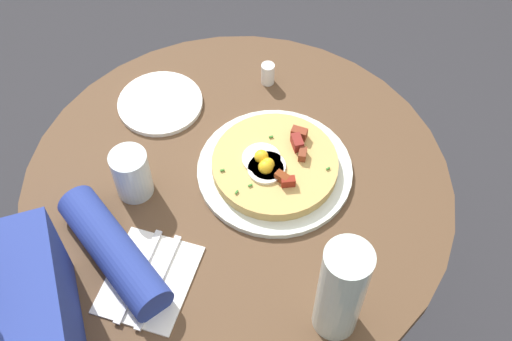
{
  "coord_description": "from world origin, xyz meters",
  "views": [
    {
      "loc": [
        0.18,
        0.65,
        1.71
      ],
      "look_at": [
        -0.04,
        -0.0,
        0.77
      ],
      "focal_mm": 44.02,
      "sensor_mm": 36.0,
      "label": 1
    }
  ],
  "objects_px": {
    "fork": "(139,275)",
    "dining_table": "(239,231)",
    "pizza_plate": "(275,170)",
    "knife": "(159,281)",
    "breakfast_pizza": "(274,164)",
    "salt_shaker": "(268,74)",
    "water_glass": "(132,174)",
    "bread_plate": "(160,103)",
    "water_bottle": "(341,291)"
  },
  "relations": [
    {
      "from": "fork",
      "to": "breakfast_pizza",
      "type": "bearing_deg",
      "value": 150.75
    },
    {
      "from": "breakfast_pizza",
      "to": "fork",
      "type": "bearing_deg",
      "value": 25.32
    },
    {
      "from": "breakfast_pizza",
      "to": "water_bottle",
      "type": "xyz_separation_m",
      "value": [
        0.01,
        0.31,
        0.08
      ]
    },
    {
      "from": "dining_table",
      "to": "water_glass",
      "type": "relative_size",
      "value": 8.06
    },
    {
      "from": "dining_table",
      "to": "bread_plate",
      "type": "relative_size",
      "value": 4.64
    },
    {
      "from": "water_bottle",
      "to": "salt_shaker",
      "type": "distance_m",
      "value": 0.55
    },
    {
      "from": "fork",
      "to": "bread_plate",
      "type": "bearing_deg",
      "value": -162.83
    },
    {
      "from": "breakfast_pizza",
      "to": "knife",
      "type": "distance_m",
      "value": 0.3
    },
    {
      "from": "dining_table",
      "to": "bread_plate",
      "type": "xyz_separation_m",
      "value": [
        0.09,
        -0.24,
        0.18
      ]
    },
    {
      "from": "fork",
      "to": "water_glass",
      "type": "relative_size",
      "value": 1.8
    },
    {
      "from": "fork",
      "to": "dining_table",
      "type": "bearing_deg",
      "value": 157.77
    },
    {
      "from": "pizza_plate",
      "to": "salt_shaker",
      "type": "distance_m",
      "value": 0.24
    },
    {
      "from": "dining_table",
      "to": "knife",
      "type": "relative_size",
      "value": 4.48
    },
    {
      "from": "water_glass",
      "to": "salt_shaker",
      "type": "height_order",
      "value": "water_glass"
    },
    {
      "from": "bread_plate",
      "to": "water_bottle",
      "type": "relative_size",
      "value": 0.82
    },
    {
      "from": "pizza_plate",
      "to": "fork",
      "type": "height_order",
      "value": "pizza_plate"
    },
    {
      "from": "bread_plate",
      "to": "salt_shaker",
      "type": "relative_size",
      "value": 3.59
    },
    {
      "from": "breakfast_pizza",
      "to": "fork",
      "type": "relative_size",
      "value": 1.31
    },
    {
      "from": "breakfast_pizza",
      "to": "bread_plate",
      "type": "xyz_separation_m",
      "value": [
        0.17,
        -0.23,
        -0.02
      ]
    },
    {
      "from": "dining_table",
      "to": "knife",
      "type": "distance_m",
      "value": 0.31
    },
    {
      "from": "fork",
      "to": "water_bottle",
      "type": "xyz_separation_m",
      "value": [
        -0.28,
        0.17,
        0.1
      ]
    },
    {
      "from": "dining_table",
      "to": "salt_shaker",
      "type": "xyz_separation_m",
      "value": [
        -0.14,
        -0.23,
        0.2
      ]
    },
    {
      "from": "knife",
      "to": "breakfast_pizza",
      "type": "bearing_deg",
      "value": 156.69
    },
    {
      "from": "breakfast_pizza",
      "to": "knife",
      "type": "relative_size",
      "value": 1.31
    },
    {
      "from": "dining_table",
      "to": "salt_shaker",
      "type": "distance_m",
      "value": 0.33
    },
    {
      "from": "bread_plate",
      "to": "salt_shaker",
      "type": "height_order",
      "value": "salt_shaker"
    },
    {
      "from": "pizza_plate",
      "to": "fork",
      "type": "distance_m",
      "value": 0.32
    },
    {
      "from": "knife",
      "to": "salt_shaker",
      "type": "height_order",
      "value": "salt_shaker"
    },
    {
      "from": "bread_plate",
      "to": "water_bottle",
      "type": "xyz_separation_m",
      "value": [
        -0.16,
        0.54,
        0.1
      ]
    },
    {
      "from": "salt_shaker",
      "to": "dining_table",
      "type": "bearing_deg",
      "value": 58.82
    },
    {
      "from": "pizza_plate",
      "to": "water_glass",
      "type": "relative_size",
      "value": 2.93
    },
    {
      "from": "dining_table",
      "to": "salt_shaker",
      "type": "height_order",
      "value": "salt_shaker"
    },
    {
      "from": "dining_table",
      "to": "breakfast_pizza",
      "type": "relative_size",
      "value": 3.42
    },
    {
      "from": "bread_plate",
      "to": "dining_table",
      "type": "bearing_deg",
      "value": 111.52
    },
    {
      "from": "fork",
      "to": "water_glass",
      "type": "bearing_deg",
      "value": -154.46
    },
    {
      "from": "bread_plate",
      "to": "knife",
      "type": "height_order",
      "value": "bread_plate"
    },
    {
      "from": "dining_table",
      "to": "breakfast_pizza",
      "type": "distance_m",
      "value": 0.22
    },
    {
      "from": "water_glass",
      "to": "knife",
      "type": "bearing_deg",
      "value": 89.48
    },
    {
      "from": "breakfast_pizza",
      "to": "water_bottle",
      "type": "height_order",
      "value": "water_bottle"
    },
    {
      "from": "dining_table",
      "to": "pizza_plate",
      "type": "xyz_separation_m",
      "value": [
        -0.07,
        -0.0,
        0.18
      ]
    },
    {
      "from": "bread_plate",
      "to": "fork",
      "type": "relative_size",
      "value": 0.97
    },
    {
      "from": "water_glass",
      "to": "water_bottle",
      "type": "relative_size",
      "value": 0.47
    },
    {
      "from": "salt_shaker",
      "to": "pizza_plate",
      "type": "bearing_deg",
      "value": 74.36
    },
    {
      "from": "knife",
      "to": "water_glass",
      "type": "distance_m",
      "value": 0.2
    },
    {
      "from": "fork",
      "to": "salt_shaker",
      "type": "height_order",
      "value": "salt_shaker"
    },
    {
      "from": "water_glass",
      "to": "pizza_plate",
      "type": "bearing_deg",
      "value": 170.89
    },
    {
      "from": "breakfast_pizza",
      "to": "water_glass",
      "type": "distance_m",
      "value": 0.26
    },
    {
      "from": "bread_plate",
      "to": "fork",
      "type": "distance_m",
      "value": 0.39
    },
    {
      "from": "pizza_plate",
      "to": "knife",
      "type": "distance_m",
      "value": 0.3
    },
    {
      "from": "pizza_plate",
      "to": "water_bottle",
      "type": "relative_size",
      "value": 1.37
    }
  ]
}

